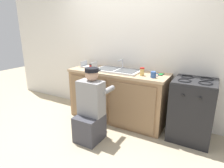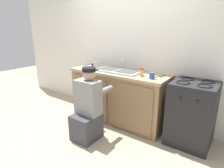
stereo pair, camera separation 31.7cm
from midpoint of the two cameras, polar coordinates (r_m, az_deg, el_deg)
name	(u,v)px [view 1 (the left image)]	position (r m, az deg, el deg)	size (l,w,h in m)	color
ground_plane	(109,125)	(3.38, -3.61, -12.50)	(12.00, 12.00, 0.00)	tan
back_wall	(127,50)	(3.54, 1.87, 10.21)	(6.00, 0.10, 2.50)	silver
counter_cabinet	(117,97)	(3.42, -1.08, -4.01)	(1.75, 0.62, 0.88)	#997551
countertop	(118,72)	(3.30, -1.04, 3.54)	(1.79, 0.62, 0.04)	tan
sink_double_basin	(118,70)	(3.29, -1.02, 4.23)	(0.80, 0.44, 0.19)	silver
stove_range	(192,110)	(3.02, 20.43, -7.40)	(0.60, 0.62, 0.95)	black
plumber_person	(91,111)	(2.85, -9.76, -8.19)	(0.42, 0.61, 1.10)	#3F3F47
cell_phone	(161,74)	(3.10, 11.93, 2.85)	(0.07, 0.14, 0.01)	black
condiment_jar	(142,72)	(2.99, 6.16, 3.76)	(0.07, 0.07, 0.13)	#DBB760
coffee_mug	(153,75)	(2.88, 9.45, 2.77)	(0.13, 0.08, 0.10)	#335699
spice_bottle_red	(90,67)	(3.44, -9.23, 5.11)	(0.04, 0.04, 0.11)	red
dish_rack_tray	(89,66)	(3.68, -9.51, 5.42)	(0.28, 0.22, 0.11)	#B2B7BC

